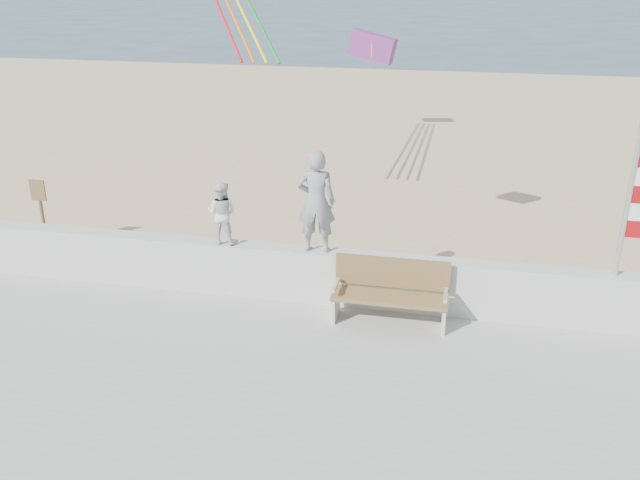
{
  "coord_description": "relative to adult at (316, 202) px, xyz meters",
  "views": [
    {
      "loc": [
        2.25,
        -7.94,
        5.46
      ],
      "look_at": [
        0.2,
        1.8,
        1.35
      ],
      "focal_mm": 38.0,
      "sensor_mm": 36.0,
      "label": 1
    }
  ],
  "objects": [
    {
      "name": "sign",
      "position": [
        -5.82,
        1.21,
        -0.98
      ],
      "size": [
        0.32,
        0.07,
        1.46
      ],
      "color": "olive",
      "rests_on": "sand"
    },
    {
      "name": "seawall",
      "position": [
        -0.1,
        0.0,
        -1.29
      ],
      "size": [
        30.0,
        0.35,
        0.9
      ],
      "primitive_type": "cube",
      "color": "silver",
      "rests_on": "boardwalk"
    },
    {
      "name": "parafoil_kite",
      "position": [
        0.53,
        2.42,
        2.12
      ],
      "size": [
        0.9,
        0.4,
        0.6
      ],
      "color": "red",
      "rests_on": "ground"
    },
    {
      "name": "ground",
      "position": [
        -0.1,
        -2.0,
        -1.92
      ],
      "size": [
        220.0,
        220.0,
        0.0
      ],
      "primitive_type": "plane",
      "color": "#304B61",
      "rests_on": "ground"
    },
    {
      "name": "sand",
      "position": [
        -0.1,
        7.0,
        -1.88
      ],
      "size": [
        90.0,
        40.0,
        0.08
      ],
      "primitive_type": "cube",
      "color": "#CFB28A",
      "rests_on": "ground"
    },
    {
      "name": "adult",
      "position": [
        0.0,
        0.0,
        0.0
      ],
      "size": [
        0.66,
        0.47,
        1.69
      ],
      "primitive_type": "imported",
      "rotation": [
        0.0,
        0.0,
        3.25
      ],
      "color": "gray",
      "rests_on": "seawall"
    },
    {
      "name": "child",
      "position": [
        -1.59,
        0.0,
        -0.31
      ],
      "size": [
        0.54,
        0.44,
        1.06
      ],
      "primitive_type": "imported",
      "rotation": [
        0.0,
        0.0,
        3.07
      ],
      "color": "silver",
      "rests_on": "seawall"
    },
    {
      "name": "bench",
      "position": [
        1.28,
        -0.45,
        -1.23
      ],
      "size": [
        1.8,
        0.57,
        1.0
      ],
      "color": "olive",
      "rests_on": "boardwalk"
    }
  ]
}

